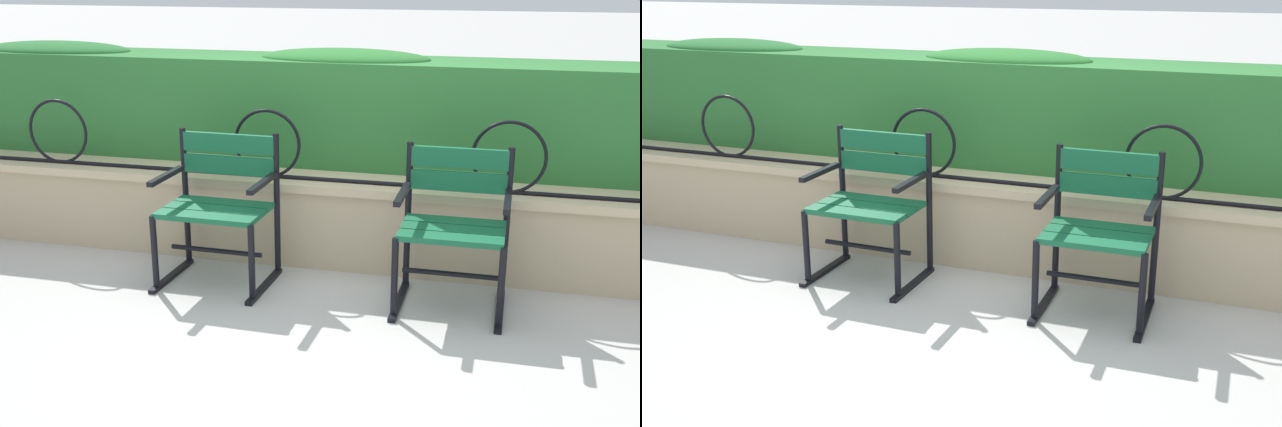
# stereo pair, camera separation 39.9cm
# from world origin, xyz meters

# --- Properties ---
(ground_plane) EXTENTS (60.00, 60.00, 0.00)m
(ground_plane) POSITION_xyz_m (0.00, 0.00, 0.00)
(ground_plane) COLOR #B7B5AF
(stone_wall) EXTENTS (8.27, 0.41, 0.53)m
(stone_wall) POSITION_xyz_m (0.00, 0.91, 0.27)
(stone_wall) COLOR tan
(stone_wall) RESTS_ON ground
(iron_arch_fence) EXTENTS (7.71, 0.02, 0.42)m
(iron_arch_fence) POSITION_xyz_m (-0.41, 0.83, 0.70)
(iron_arch_fence) COLOR black
(iron_arch_fence) RESTS_ON stone_wall
(hedge_row) EXTENTS (8.10, 0.57, 0.78)m
(hedge_row) POSITION_xyz_m (0.02, 1.37, 0.89)
(hedge_row) COLOR #2D7033
(hedge_row) RESTS_ON stone_wall
(park_chair_left) EXTENTS (0.63, 0.53, 0.85)m
(park_chair_left) POSITION_xyz_m (-0.68, 0.46, 0.46)
(park_chair_left) COLOR #145B38
(park_chair_left) RESTS_ON ground
(park_chair_right) EXTENTS (0.58, 0.52, 0.85)m
(park_chair_right) POSITION_xyz_m (0.66, 0.44, 0.46)
(park_chair_right) COLOR #145B38
(park_chair_right) RESTS_ON ground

